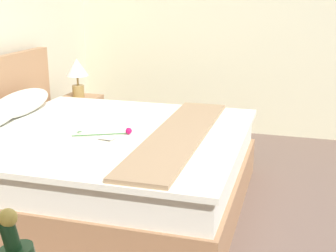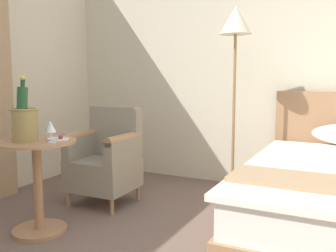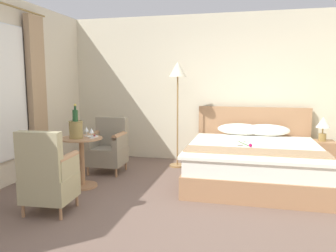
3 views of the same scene
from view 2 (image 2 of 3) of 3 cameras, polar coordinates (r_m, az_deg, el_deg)
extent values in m
cube|color=beige|center=(4.11, 20.84, 9.41)|extent=(5.71, 0.12, 2.74)
cylinder|color=#9A7444|center=(3.83, 9.70, -10.66)|extent=(0.28, 0.28, 0.03)
cylinder|color=#9A7444|center=(3.66, 9.97, 1.32)|extent=(0.03, 0.03, 1.57)
cone|color=#EFE5C6|center=(3.68, 10.30, 15.60)|extent=(0.30, 0.30, 0.26)
cylinder|color=#A77853|center=(3.18, -18.93, -14.75)|extent=(0.41, 0.41, 0.03)
cylinder|color=#A77853|center=(3.08, -19.19, -8.93)|extent=(0.07, 0.07, 0.70)
cylinder|color=#A77853|center=(3.00, -19.48, -2.28)|extent=(0.60, 0.60, 0.02)
cylinder|color=olive|center=(2.97, -21.01, 0.10)|extent=(0.19, 0.19, 0.24)
torus|color=olive|center=(2.96, -21.12, 2.39)|extent=(0.20, 0.20, 0.02)
cylinder|color=white|center=(2.96, -21.10, 2.01)|extent=(0.17, 0.17, 0.03)
cylinder|color=#1E4723|center=(2.94, -21.36, 2.89)|extent=(0.09, 0.12, 0.28)
cylinder|color=#193D1E|center=(2.95, -21.26, 6.18)|extent=(0.04, 0.04, 0.08)
sphere|color=gold|center=(2.95, -21.29, 6.85)|extent=(0.04, 0.04, 0.04)
cylinder|color=white|center=(2.87, -17.30, -2.33)|extent=(0.07, 0.07, 0.01)
cylinder|color=white|center=(2.87, -17.33, -1.59)|extent=(0.01, 0.01, 0.07)
cone|color=white|center=(2.86, -17.38, -0.21)|extent=(0.07, 0.07, 0.07)
cylinder|color=white|center=(3.09, -17.44, -1.68)|extent=(0.08, 0.08, 0.01)
cylinder|color=white|center=(3.08, -17.46, -1.04)|extent=(0.01, 0.01, 0.06)
cone|color=white|center=(3.07, -17.51, 0.19)|extent=(0.07, 0.07, 0.07)
cylinder|color=white|center=(2.98, -16.37, -1.91)|extent=(0.16, 0.16, 0.01)
sphere|color=maroon|center=(2.94, -16.09, -1.66)|extent=(0.03, 0.03, 0.03)
sphere|color=#A30B40|center=(2.96, -15.93, -1.60)|extent=(0.02, 0.02, 0.02)
cylinder|color=#A77853|center=(3.67, -14.95, -10.64)|extent=(0.04, 0.04, 0.14)
cylinder|color=#A77853|center=(3.38, -8.53, -12.04)|extent=(0.04, 0.04, 0.14)
cylinder|color=#A77853|center=(4.00, -10.71, -9.01)|extent=(0.04, 0.04, 0.14)
cylinder|color=#A77853|center=(3.74, -4.59, -10.08)|extent=(0.04, 0.04, 0.14)
cube|color=gray|center=(3.63, -9.79, -7.16)|extent=(0.58, 0.53, 0.29)
cube|color=gray|center=(3.73, -8.00, -0.76)|extent=(0.54, 0.15, 0.48)
cube|color=gray|center=(3.70, -13.01, -3.02)|extent=(0.10, 0.49, 0.21)
cylinder|color=#A77853|center=(3.69, -13.06, -1.41)|extent=(0.10, 0.49, 0.09)
cube|color=gray|center=(3.43, -6.89, -3.71)|extent=(0.10, 0.49, 0.21)
cylinder|color=#A77853|center=(3.41, -6.91, -1.97)|extent=(0.10, 0.49, 0.09)
camera|label=1|loc=(3.26, -37.26, 13.37)|focal=50.00mm
camera|label=3|loc=(2.17, -156.95, 1.89)|focal=35.00mm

